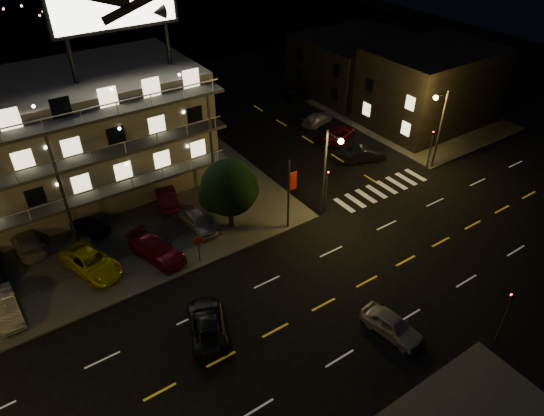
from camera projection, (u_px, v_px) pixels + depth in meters
ground at (300, 317)px, 32.18m from camera, size 140.00×140.00×0.00m
curb_nw at (14, 235)px, 39.24m from camera, size 44.00×24.00×0.15m
curb_ne at (398, 109)px, 59.36m from camera, size 16.00×24.00×0.15m
motel at (37, 145)px, 40.66m from camera, size 28.00×13.80×18.10m
side_bldg_front at (430, 87)px, 54.24m from camera, size 14.06×10.00×8.50m
side_bldg_back at (357, 64)px, 62.78m from camera, size 14.06×12.00×7.00m
streetlight_nc at (328, 166)px, 38.56m from camera, size 0.44×1.92×8.00m
streetlight_ne at (439, 123)px, 45.04m from camera, size 1.92×0.44×8.00m
signal_nw at (326, 186)px, 40.55m from camera, size 0.20×0.27×4.60m
signal_sw at (506, 313)px, 29.08m from camera, size 0.20×0.27×4.60m
signal_ne at (431, 145)px, 46.50m from camera, size 0.27×0.20×4.60m
banner_north at (289, 193)px, 38.19m from camera, size 0.83×0.16×6.40m
stop_sign at (198, 245)px, 35.61m from camera, size 0.91×0.11×2.61m
tree at (229, 189)px, 38.08m from camera, size 4.77×4.59×6.00m
lot_car_1 at (5, 308)px, 31.72m from camera, size 1.66×4.41×1.44m
lot_car_2 at (91, 262)px, 35.29m from camera, size 3.86×5.75×1.47m
lot_car_3 at (157, 249)px, 36.48m from camera, size 3.50×5.50×1.48m
lot_car_4 at (198, 221)px, 39.37m from camera, size 1.94×4.38×1.47m
lot_car_7 at (26, 241)px, 37.31m from camera, size 2.50×5.09×1.43m
lot_car_8 at (89, 225)px, 39.14m from camera, size 2.99×4.12×1.30m
lot_car_9 at (166, 196)px, 42.34m from camera, size 2.63×4.87×1.53m
side_car_0 at (364, 154)px, 48.79m from camera, size 4.65×2.93×1.45m
side_car_1 at (339, 134)px, 52.61m from camera, size 5.33×3.94×1.35m
side_car_2 at (317, 119)px, 55.82m from camera, size 4.76×2.89×1.29m
side_car_3 at (302, 94)px, 61.62m from camera, size 4.30×2.08×1.42m
road_car_east at (392, 325)px, 30.69m from camera, size 2.31×4.42×1.44m
road_car_west at (207, 324)px, 30.81m from camera, size 3.98×5.54×1.40m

